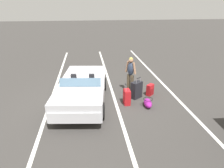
{
  "coord_description": "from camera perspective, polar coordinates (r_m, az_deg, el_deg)",
  "views": [
    {
      "loc": [
        7.48,
        0.23,
        3.87
      ],
      "look_at": [
        0.01,
        1.21,
        0.75
      ],
      "focal_mm": 31.78,
      "sensor_mm": 36.0,
      "label": 1
    }
  ],
  "objects": [
    {
      "name": "traveler_person",
      "position": [
        8.94,
        5.35,
        3.19
      ],
      "size": [
        0.52,
        0.45,
        1.65
      ],
      "rotation": [
        0.0,
        0.0,
        -0.88
      ],
      "color": "#4C3F2D",
      "rests_on": "ground_plane"
    },
    {
      "name": "suitcase_large_black",
      "position": [
        8.6,
        7.03,
        -1.69
      ],
      "size": [
        0.5,
        0.55,
        0.95
      ],
      "rotation": [
        0.0,
        0.0,
        3.75
      ],
      "color": "black",
      "rests_on": "ground_plane"
    },
    {
      "name": "lot_line_near",
      "position": [
        8.57,
        -17.43,
        -5.47
      ],
      "size": [
        18.0,
        0.12,
        0.01
      ],
      "primitive_type": "cube",
      "color": "silver",
      "rests_on": "ground_plane"
    },
    {
      "name": "lot_line_mid",
      "position": [
        8.49,
        0.81,
        -4.62
      ],
      "size": [
        18.0,
        0.12,
        0.01
      ],
      "primitive_type": "cube",
      "color": "silver",
      "rests_on": "ground_plane"
    },
    {
      "name": "suitcase_medium_bright",
      "position": [
        8.07,
        4.3,
        -3.75
      ],
      "size": [
        0.4,
        0.26,
        0.88
      ],
      "rotation": [
        0.0,
        0.0,
        1.58
      ],
      "color": "red",
      "rests_on": "ground_plane"
    },
    {
      "name": "lot_line_far",
      "position": [
        9.24,
        17.65,
        -3.41
      ],
      "size": [
        18.0,
        0.12,
        0.01
      ],
      "primitive_type": "cube",
      "color": "silver",
      "rests_on": "ground_plane"
    },
    {
      "name": "ground_plane",
      "position": [
        8.43,
        -8.21,
        -5.1
      ],
      "size": [
        80.0,
        80.0,
        0.0
      ],
      "primitive_type": "plane",
      "color": "#383533"
    },
    {
      "name": "suitcase_small_carryon",
      "position": [
        9.0,
        10.91,
        -1.68
      ],
      "size": [
        0.38,
        0.39,
        0.5
      ],
      "rotation": [
        0.0,
        0.0,
        0.73
      ],
      "color": "red",
      "rests_on": "ground_plane"
    },
    {
      "name": "convertible_car",
      "position": [
        7.98,
        -8.63,
        -2.05
      ],
      "size": [
        4.32,
        2.24,
        1.24
      ],
      "rotation": [
        0.0,
        0.0,
        -0.12
      ],
      "color": "silver",
      "rests_on": "ground_plane"
    },
    {
      "name": "duffel_bag",
      "position": [
        8.04,
        10.25,
        -5.38
      ],
      "size": [
        0.66,
        0.4,
        0.34
      ],
      "rotation": [
        0.0,
        0.0,
        3.05
      ],
      "color": "#991E8C",
      "rests_on": "ground_plane"
    }
  ]
}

